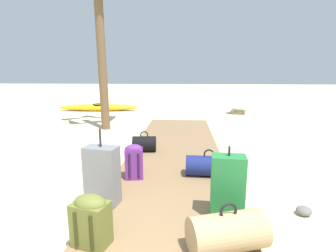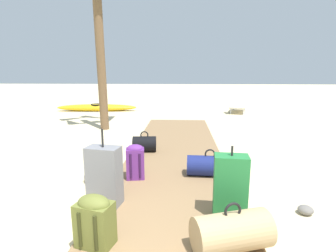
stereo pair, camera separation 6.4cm
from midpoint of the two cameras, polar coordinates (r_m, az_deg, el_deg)
name	(u,v)px [view 1 (the left image)]	position (r m, az deg, el deg)	size (l,w,h in m)	color
ground_plane	(173,170)	(4.60, 1.53, -9.53)	(60.00, 60.00, 0.00)	beige
boardwalk	(175,155)	(5.27, 1.82, -6.27)	(1.78, 7.24, 0.08)	olive
backpack_purple	(134,161)	(4.02, -6.85, -7.40)	(0.29, 0.24, 0.53)	#6B2D84
suitcase_green	(228,187)	(3.03, 13.27, -12.62)	(0.38, 0.25, 0.81)	#237538
backpack_olive	(91,219)	(2.66, -15.57, -18.64)	(0.38, 0.30, 0.50)	olive
suitcase_grey	(102,176)	(3.32, -13.41, -10.31)	(0.43, 0.30, 0.94)	slate
duffel_bag_navy	(209,166)	(4.18, 9.14, -8.45)	(0.71, 0.35, 0.42)	navy
duffel_bag_black	(144,144)	(5.36, -4.75, -3.81)	(0.48, 0.34, 0.42)	black
duffel_bag_tan	(227,232)	(2.61, 13.38, -21.32)	(0.77, 0.54, 0.46)	tan
lounge_chair	(240,105)	(11.16, 15.34, 4.44)	(0.99, 1.61, 0.82)	white
kayak	(99,107)	(11.66, -14.51, 3.88)	(3.36, 0.78, 0.30)	gold
rock_left_far	(95,176)	(4.29, -15.02, -10.32)	(0.34, 0.38, 0.17)	gray
rock_right_far	(304,211)	(3.67, 27.61, -15.83)	(0.18, 0.16, 0.11)	slate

